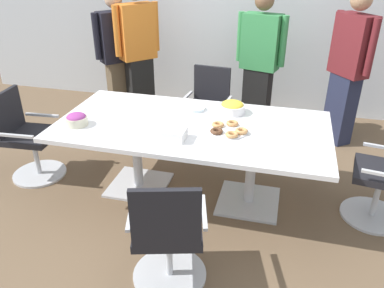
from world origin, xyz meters
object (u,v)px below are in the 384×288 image
object	(u,v)px
office_chair_2	(168,238)
plate_stack	(195,108)
person_standing_0	(118,56)
person_standing_3	(348,68)
donut_platter	(228,130)
napkin_pile	(175,134)
snack_bowl_chips_yellow	(232,107)
office_chair_0	(207,112)
person_standing_1	(138,52)
snack_bowl_candy_mix	(77,119)
conference_table	(192,137)
person_standing_2	(259,62)
office_chair_1	(28,140)

from	to	relation	value
office_chair_2	plate_stack	world-z (taller)	office_chair_2
person_standing_0	person_standing_3	distance (m)	2.83
donut_platter	napkin_pile	distance (m)	0.47
snack_bowl_chips_yellow	person_standing_3	bearing A→B (deg)	47.17
office_chair_0	snack_bowl_chips_yellow	size ratio (longest dim) A/B	3.80
person_standing_1	snack_bowl_candy_mix	distance (m)	1.84
snack_bowl_chips_yellow	napkin_pile	xyz separation A→B (m)	(-0.36, -0.66, -0.01)
office_chair_0	conference_table	bearing A→B (deg)	100.34
donut_platter	conference_table	bearing A→B (deg)	168.14
conference_table	snack_bowl_candy_mix	xyz separation A→B (m)	(-0.98, -0.27, 0.18)
office_chair_2	person_standing_3	bearing A→B (deg)	47.86
office_chair_2	person_standing_0	distance (m)	3.11
person_standing_3	snack_bowl_candy_mix	size ratio (longest dim) A/B	9.22
office_chair_2	person_standing_2	distance (m)	2.79
napkin_pile	person_standing_2	bearing A→B (deg)	76.08
person_standing_1	person_standing_2	distance (m)	1.54
office_chair_1	snack_bowl_candy_mix	distance (m)	0.85
person_standing_2	donut_platter	bearing A→B (deg)	102.16
office_chair_0	office_chair_1	size ratio (longest dim) A/B	1.00
conference_table	person_standing_0	world-z (taller)	person_standing_0
office_chair_2	snack_bowl_candy_mix	distance (m)	1.43
plate_stack	donut_platter	bearing A→B (deg)	-45.31
conference_table	snack_bowl_chips_yellow	size ratio (longest dim) A/B	10.03
person_standing_1	donut_platter	xyz separation A→B (m)	(1.45, -1.63, -0.17)
snack_bowl_chips_yellow	person_standing_0	bearing A→B (deg)	144.09
plate_stack	office_chair_1	bearing A→B (deg)	-166.66
person_standing_0	snack_bowl_chips_yellow	size ratio (longest dim) A/B	6.98
snack_bowl_candy_mix	plate_stack	xyz separation A→B (m)	(0.93, 0.59, -0.04)
person_standing_3	snack_bowl_candy_mix	xyz separation A→B (m)	(-2.41, -1.82, -0.12)
office_chair_0	person_standing_3	bearing A→B (deg)	-158.08
conference_table	snack_bowl_candy_mix	size ratio (longest dim) A/B	12.55
donut_platter	napkin_pile	world-z (taller)	napkin_pile
office_chair_1	donut_platter	distance (m)	2.07
person_standing_1	office_chair_0	bearing A→B (deg)	108.40
conference_table	donut_platter	world-z (taller)	donut_platter
person_standing_0	person_standing_2	size ratio (longest dim) A/B	0.98
office_chair_1	snack_bowl_candy_mix	world-z (taller)	office_chair_1
snack_bowl_candy_mix	conference_table	bearing A→B (deg)	15.40
person_standing_0	napkin_pile	world-z (taller)	person_standing_0
office_chair_1	conference_table	bearing A→B (deg)	87.85
person_standing_1	conference_table	bearing A→B (deg)	78.23
person_standing_0	person_standing_2	distance (m)	1.82
plate_stack	person_standing_1	bearing A→B (deg)	130.57
snack_bowl_chips_yellow	snack_bowl_candy_mix	bearing A→B (deg)	-154.48
snack_bowl_chips_yellow	plate_stack	size ratio (longest dim) A/B	1.25
person_standing_2	person_standing_3	bearing A→B (deg)	-169.30
conference_table	office_chair_0	size ratio (longest dim) A/B	2.64
conference_table	plate_stack	distance (m)	0.36
person_standing_0	donut_platter	world-z (taller)	person_standing_0
person_standing_0	snack_bowl_chips_yellow	bearing A→B (deg)	96.50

